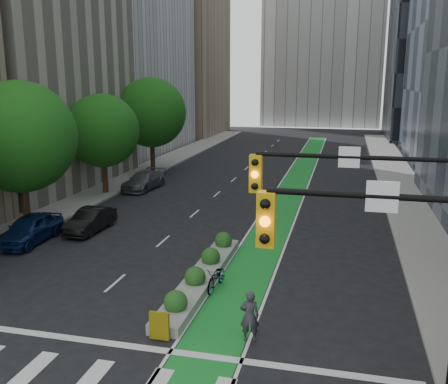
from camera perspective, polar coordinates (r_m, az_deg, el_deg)
The scene contains 18 objects.
ground at distance 17.09m, azimuth -13.58°, elevation -18.58°, with size 160.00×160.00×0.00m, color black.
sidewalk_left at distance 43.17m, azimuth -12.51°, elevation 0.81°, with size 3.60×90.00×0.15m, color gray.
sidewalk_right at distance 39.13m, azimuth 20.31°, elevation -0.91°, with size 3.60×90.00×0.15m, color gray.
bike_lane_paint at distance 43.93m, azimuth 8.13°, elevation 1.10°, with size 2.20×70.00×0.01m, color #18872B.
building_beige at distance 46.13m, azimuth -23.80°, elevation 19.48°, with size 14.00×18.00×30.00m, color #B7AD99.
building_tan_far at distance 83.47m, azimuth -5.43°, elevation 15.60°, with size 14.00×16.00×26.00m, color tan.
building_dark_end at distance 82.05m, azimuth 23.64°, elevation 15.38°, with size 14.00×18.00×28.00m, color black.
tree_mid at distance 30.88m, azimuth -22.28°, elevation 5.83°, with size 6.40×6.40×8.78m.
tree_midfar at distance 39.44m, azimuth -13.71°, elevation 6.81°, with size 5.60×5.60×7.76m.
tree_far at distance 48.45m, azimuth -8.31°, elevation 8.97°, with size 6.60×6.60×9.00m.
signal_right at distance 14.00m, azimuth 19.83°, elevation -4.56°, with size 5.82×0.51×7.20m.
signal_far_right at distance 9.89m, azimuth 24.23°, elevation -12.54°, with size 4.82×0.51×7.20m.
median_planter at distance 22.38m, azimuth -2.52°, elevation -9.35°, with size 1.20×10.26×1.10m.
bicycle at distance 21.63m, azimuth -0.88°, elevation -9.72°, with size 0.69×1.99×1.04m, color gray.
cyclist at distance 17.51m, azimuth 2.94°, elevation -13.99°, with size 0.67×0.44×1.83m, color #37303A.
parked_car_left_near at distance 29.40m, azimuth -21.28°, elevation -3.93°, with size 1.86×4.63×1.58m, color #0C1C48.
parked_car_left_mid at distance 30.44m, azimuth -15.03°, elevation -3.14°, with size 1.44×4.12×1.36m, color black.
parked_car_left_far at distance 41.19m, azimuth -9.16°, elevation 1.31°, with size 2.04×5.01×1.45m, color #4F5153.
Camera 1 is at (7.05, -12.85, 8.79)m, focal length 40.00 mm.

